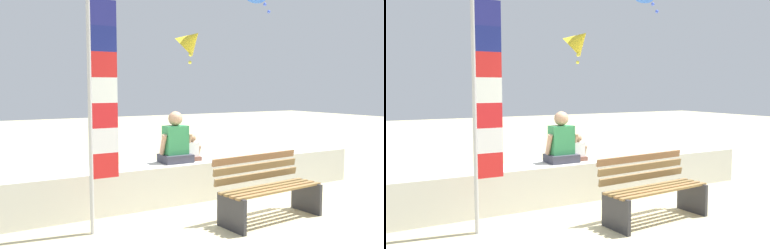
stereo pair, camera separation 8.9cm
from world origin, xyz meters
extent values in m
plane|color=#CABC8D|center=(0.00, 0.00, 0.00)|extent=(40.00, 40.00, 0.00)
cube|color=beige|center=(0.00, 0.90, 0.31)|extent=(6.28, 0.65, 0.62)
cube|color=olive|center=(0.23, -0.84, 0.45)|extent=(1.55, 0.20, 0.03)
cube|color=olive|center=(0.22, -0.73, 0.45)|extent=(1.55, 0.20, 0.03)
cube|color=olive|center=(0.21, -0.62, 0.45)|extent=(1.55, 0.20, 0.03)
cube|color=olive|center=(0.20, -0.51, 0.45)|extent=(1.55, 0.20, 0.03)
cube|color=olive|center=(0.19, -0.40, 0.57)|extent=(1.55, 0.18, 0.10)
cube|color=olive|center=(0.19, -0.38, 0.70)|extent=(1.55, 0.18, 0.10)
cube|color=#8F6442|center=(0.19, -0.35, 0.83)|extent=(1.55, 0.18, 0.10)
cube|color=#2D2D33|center=(-0.50, -0.73, 0.23)|extent=(0.10, 0.53, 0.45)
cube|color=#2D2D33|center=(0.93, -0.61, 0.23)|extent=(0.10, 0.53, 0.45)
cube|color=#3A3B49|center=(-0.43, 0.92, 0.69)|extent=(0.48, 0.39, 0.13)
cube|color=#328B50|center=(-0.43, 0.92, 0.98)|extent=(0.37, 0.24, 0.46)
cylinder|color=tan|center=(-0.67, 0.90, 0.93)|extent=(0.08, 0.18, 0.34)
cylinder|color=tan|center=(-0.20, 0.90, 0.93)|extent=(0.08, 0.18, 0.34)
sphere|color=tan|center=(-0.43, 0.92, 1.33)|extent=(0.23, 0.23, 0.23)
cube|color=brown|center=(-0.12, 0.92, 0.65)|extent=(0.25, 0.21, 0.07)
cube|color=white|center=(-0.12, 0.92, 0.81)|extent=(0.19, 0.13, 0.24)
cylinder|color=#9C7453|center=(-0.24, 0.91, 0.78)|extent=(0.04, 0.10, 0.17)
cylinder|color=#9C7453|center=(0.00, 0.91, 0.78)|extent=(0.04, 0.10, 0.17)
sphere|color=#9C7453|center=(-0.12, 0.92, 0.99)|extent=(0.12, 0.12, 0.12)
cylinder|color=#B7B7BC|center=(-2.07, 0.03, 1.44)|extent=(0.05, 0.05, 2.89)
cube|color=red|center=(-1.89, 0.03, 0.85)|extent=(0.33, 0.02, 0.31)
cube|color=white|center=(-1.89, 0.03, 1.16)|extent=(0.33, 0.02, 0.31)
cube|color=red|center=(-1.89, 0.03, 1.48)|extent=(0.33, 0.02, 0.31)
cube|color=white|center=(-1.89, 0.03, 1.79)|extent=(0.33, 0.02, 0.31)
cube|color=red|center=(-1.89, 0.03, 2.10)|extent=(0.33, 0.02, 0.31)
cube|color=navy|center=(-1.89, 0.03, 2.42)|extent=(0.33, 0.02, 0.31)
cube|color=navy|center=(-1.89, 0.03, 2.73)|extent=(0.33, 0.02, 0.31)
sphere|color=#4461EE|center=(3.11, 3.04, 3.82)|extent=(0.08, 0.08, 0.08)
sphere|color=#4461EE|center=(3.17, 2.96, 3.64)|extent=(0.08, 0.08, 0.08)
cone|color=yellow|center=(1.47, 3.75, 2.94)|extent=(0.97, 0.93, 0.77)
sphere|color=yellow|center=(1.42, 3.67, 2.76)|extent=(0.08, 0.08, 0.08)
sphere|color=yellow|center=(1.36, 3.59, 2.58)|extent=(0.08, 0.08, 0.08)
sphere|color=yellow|center=(1.31, 3.50, 2.40)|extent=(0.08, 0.08, 0.08)
camera|label=1|loc=(-3.54, -5.01, 1.82)|focal=39.28mm
camera|label=2|loc=(-3.47, -5.05, 1.82)|focal=39.28mm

